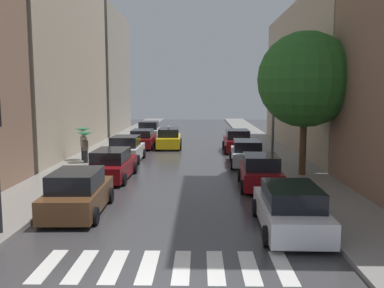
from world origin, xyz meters
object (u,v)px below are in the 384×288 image
object	(u,v)px
pedestrian_near_tree	(83,137)
street_tree_right	(305,80)
parked_car_right_third	(247,153)
pedestrian_foreground	(85,141)
parked_car_left_second	(112,165)
parked_car_right_fourth	(237,141)
parked_car_right_nearest	(290,209)
parked_car_left_fourth	(143,139)
parked_car_left_third	(126,150)
parked_car_left_nearest	(78,193)
parked_car_left_fifth	(149,131)
parked_car_right_second	(260,172)
taxi_midroad	(169,139)
lamp_post_right	(274,103)

from	to	relation	value
pedestrian_near_tree	street_tree_right	size ratio (longest dim) A/B	0.27
parked_car_right_third	pedestrian_foreground	world-z (taller)	pedestrian_foreground
parked_car_left_second	pedestrian_foreground	distance (m)	5.03
parked_car_right_fourth	pedestrian_near_tree	bearing A→B (deg)	116.21
parked_car_right_nearest	parked_car_right_third	bearing A→B (deg)	1.51
parked_car_left_second	parked_car_left_fourth	world-z (taller)	parked_car_left_second
parked_car_left_second	parked_car_left_third	world-z (taller)	parked_car_left_third
parked_car_left_third	pedestrian_foreground	size ratio (longest dim) A/B	2.10
parked_car_right_third	parked_car_left_second	bearing A→B (deg)	122.75
parked_car_left_nearest	parked_car_left_fifth	xyz separation A→B (m)	(-0.21, 24.07, 0.05)
parked_car_left_third	parked_car_right_second	size ratio (longest dim) A/B	0.98
parked_car_left_third	street_tree_right	bearing A→B (deg)	-114.56
taxi_midroad	parked_car_left_second	bearing A→B (deg)	168.38
pedestrian_foreground	parked_car_right_nearest	bearing A→B (deg)	-146.01
parked_car_left_fourth	pedestrian_foreground	size ratio (longest dim) A/B	2.38
parked_car_right_second	lamp_post_right	bearing A→B (deg)	-12.15
parked_car_right_nearest	taxi_midroad	bearing A→B (deg)	16.49
parked_car_left_fifth	street_tree_right	bearing A→B (deg)	-149.21
pedestrian_foreground	lamp_post_right	size ratio (longest dim) A/B	0.29
parked_car_right_nearest	pedestrian_near_tree	distance (m)	17.06
parked_car_left_second	parked_car_right_nearest	size ratio (longest dim) A/B	1.01
parked_car_left_fourth	parked_car_left_fifth	bearing A→B (deg)	1.41
parked_car_left_fourth	taxi_midroad	xyz separation A→B (m)	(2.16, 0.11, 0.04)
parked_car_left_fifth	parked_car_right_nearest	xyz separation A→B (m)	(7.89, -25.89, -0.09)
parked_car_left_second	taxi_midroad	distance (m)	12.60
parked_car_left_fifth	pedestrian_near_tree	world-z (taller)	pedestrian_near_tree
parked_car_left_fifth	parked_car_right_second	world-z (taller)	parked_car_left_fifth
parked_car_right_second	street_tree_right	size ratio (longest dim) A/B	0.54
street_tree_right	parked_car_right_second	bearing A→B (deg)	-135.65
parked_car_left_second	parked_car_right_third	size ratio (longest dim) A/B	1.04
parked_car_left_third	street_tree_right	size ratio (longest dim) A/B	0.53
parked_car_right_second	parked_car_right_third	xyz separation A→B (m)	(0.03, 6.21, -0.01)
parked_car_left_second	parked_car_right_nearest	world-z (taller)	parked_car_left_second
parked_car_left_third	parked_car_right_fourth	world-z (taller)	parked_car_right_fourth
parked_car_left_fifth	lamp_post_right	distance (m)	16.53
parked_car_right_second	parked_car_left_second	bearing A→B (deg)	79.11
lamp_post_right	parked_car_left_third	bearing A→B (deg)	173.77
parked_car_left_nearest	street_tree_right	world-z (taller)	street_tree_right
parked_car_right_third	parked_car_left_third	bearing A→B (deg)	83.58
parked_car_right_second	parked_car_left_fourth	bearing A→B (deg)	30.99
parked_car_left_second	parked_car_left_third	distance (m)	5.68
parked_car_right_third	street_tree_right	size ratio (longest dim) A/B	0.59
parked_car_left_nearest	pedestrian_near_tree	size ratio (longest dim) A/B	2.14
parked_car_left_second	pedestrian_foreground	bearing A→B (deg)	32.63
parked_car_left_second	parked_car_left_fourth	size ratio (longest dim) A/B	1.04
parked_car_right_nearest	pedestrian_foreground	distance (m)	16.06
parked_car_right_nearest	pedestrian_near_tree	bearing A→B (deg)	40.03
parked_car_right_fourth	pedestrian_foreground	world-z (taller)	pedestrian_foreground
parked_car_left_second	parked_car_left_third	bearing A→B (deg)	3.99
parked_car_right_third	parked_car_left_fourth	bearing A→B (deg)	46.98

